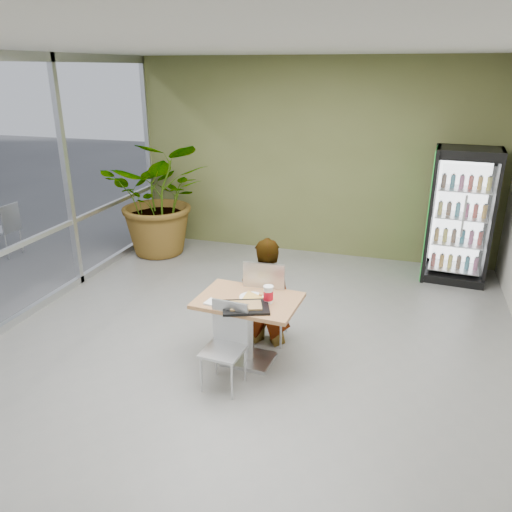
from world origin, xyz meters
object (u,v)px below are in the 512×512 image
object	(u,v)px
chair_near	(227,338)
soda_cup	(268,295)
seated_woman	(266,303)
chair_far	(266,295)
potted_plant	(161,198)
beverage_fridge	(461,216)
dining_table	(248,317)
cafeteria_tray	(246,307)

from	to	relation	value
chair_near	soda_cup	xyz separation A→B (m)	(0.31, 0.41, 0.33)
chair_near	soda_cup	bearing A→B (deg)	57.51
chair_near	seated_woman	size ratio (longest dim) A/B	0.55
chair_far	potted_plant	bearing A→B (deg)	-47.71
soda_cup	beverage_fridge	bearing A→B (deg)	56.90
potted_plant	chair_far	bearing A→B (deg)	-43.79
dining_table	chair_near	distance (m)	0.44
chair_near	soda_cup	world-z (taller)	soda_cup
chair_far	seated_woman	size ratio (longest dim) A/B	0.66
chair_near	potted_plant	size ratio (longest dim) A/B	0.44
soda_cup	potted_plant	bearing A→B (deg)	133.05
cafeteria_tray	potted_plant	size ratio (longest dim) A/B	0.24
cafeteria_tray	beverage_fridge	world-z (taller)	beverage_fridge
beverage_fridge	potted_plant	world-z (taller)	beverage_fridge
dining_table	chair_far	bearing A→B (deg)	80.97
chair_far	soda_cup	size ratio (longest dim) A/B	5.66
soda_cup	cafeteria_tray	bearing A→B (deg)	-131.69
dining_table	soda_cup	world-z (taller)	soda_cup
dining_table	chair_near	bearing A→B (deg)	-101.18
potted_plant	chair_near	bearing A→B (deg)	-54.15
beverage_fridge	potted_plant	size ratio (longest dim) A/B	1.01
cafeteria_tray	chair_near	bearing A→B (deg)	-121.82
dining_table	beverage_fridge	bearing A→B (deg)	53.92
beverage_fridge	chair_far	bearing A→B (deg)	-124.94
seated_woman	dining_table	bearing A→B (deg)	79.01
dining_table	beverage_fridge	world-z (taller)	beverage_fridge
cafeteria_tray	potted_plant	distance (m)	3.96
cafeteria_tray	soda_cup	bearing A→B (deg)	48.31
cafeteria_tray	potted_plant	xyz separation A→B (m)	(-2.50, 3.07, 0.21)
dining_table	seated_woman	size ratio (longest dim) A/B	0.70
chair_near	seated_woman	bearing A→B (deg)	85.43
chair_far	chair_near	distance (m)	0.88
beverage_fridge	seated_woman	bearing A→B (deg)	-125.67
dining_table	potted_plant	size ratio (longest dim) A/B	0.56
chair_far	beverage_fridge	xyz separation A→B (m)	(2.19, 2.68, 0.37)
chair_far	cafeteria_tray	size ratio (longest dim) A/B	2.24
cafeteria_tray	beverage_fridge	distance (m)	4.00
dining_table	seated_woman	world-z (taller)	seated_woman
beverage_fridge	soda_cup	bearing A→B (deg)	-118.72
potted_plant	cafeteria_tray	bearing A→B (deg)	-50.81
dining_table	chair_far	world-z (taller)	chair_far
soda_cup	potted_plant	world-z (taller)	potted_plant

